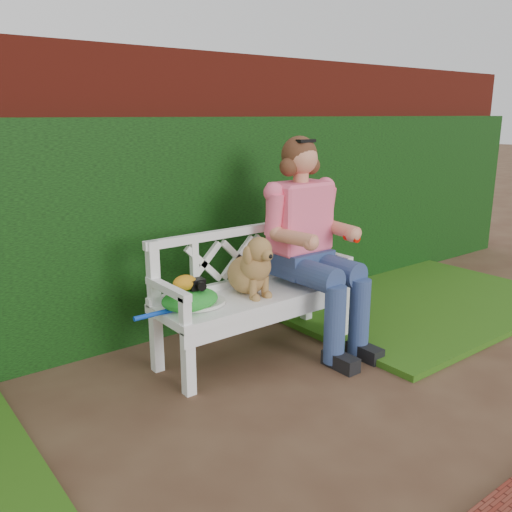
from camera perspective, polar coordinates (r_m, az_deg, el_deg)
ground at (r=3.16m, az=2.09°, el=-18.34°), size 60.00×60.00×0.00m
brick_wall at (r=4.32m, az=-14.25°, el=6.00°), size 10.00×0.30×2.20m
ivy_hedge at (r=4.17m, az=-12.80°, el=2.28°), size 10.00×0.18×1.70m
grass_right at (r=5.32m, az=15.88°, el=-4.47°), size 2.60×2.00×0.05m
garden_bench at (r=3.98m, az=0.00°, el=-7.12°), size 1.63×0.76×0.48m
seated_woman at (r=4.07m, az=5.15°, el=1.79°), size 0.90×1.06×1.63m
dog at (r=3.80m, az=-0.63°, el=-0.88°), size 0.39×0.46×0.44m
tennis_racket at (r=3.64m, az=-6.35°, el=-5.05°), size 0.75×0.52×0.03m
green_bag at (r=3.59m, az=-6.96°, el=-4.50°), size 0.47×0.41×0.13m
camera_item at (r=3.56m, az=-6.28°, el=-2.94°), size 0.11×0.09×0.07m
baseball_glove at (r=3.53m, az=-7.51°, el=-2.81°), size 0.19×0.15×0.10m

